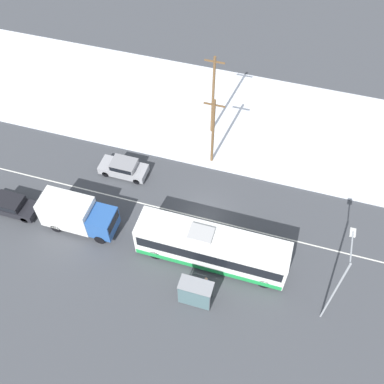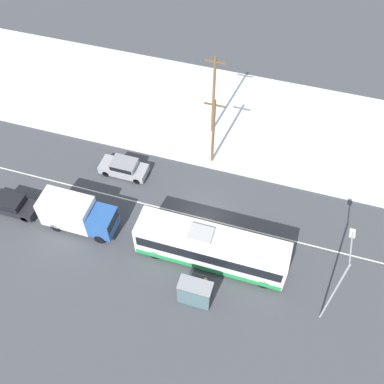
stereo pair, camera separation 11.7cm
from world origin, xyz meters
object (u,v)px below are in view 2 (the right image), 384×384
city_bus (211,248)px  bus_shelter (194,293)px  pedestrian_at_stop (205,283)px  sedan_car (124,167)px  utility_pole_snowlot (214,95)px  streetlamp (338,279)px  box_truck (77,214)px  utility_pole_roadside (213,131)px  parked_car_near_truck (11,204)px

city_bus → bus_shelter: 3.92m
pedestrian_at_stop → city_bus: bearing=96.3°
sedan_car → utility_pole_snowlot: bearing=-129.5°
city_bus → streetlamp: streetlamp is taller
sedan_car → utility_pole_snowlot: size_ratio=0.50×
sedan_car → streetlamp: (18.61, -8.01, 4.10)m
sedan_car → streetlamp: streetlamp is taller
city_bus → sedan_car: bearing=147.5°
box_truck → streetlamp: size_ratio=0.78×
pedestrian_at_stop → streetlamp: streetlamp is taller
city_bus → utility_pole_roadside: size_ratio=1.59×
box_truck → pedestrian_at_stop: bearing=-12.6°
utility_pole_snowlot → utility_pole_roadside: bearing=-74.8°
streetlamp → utility_pole_snowlot: size_ratio=0.91×
bus_shelter → streetlamp: bearing=13.4°
streetlamp → utility_pole_roadside: size_ratio=1.07×
bus_shelter → utility_pole_snowlot: size_ratio=0.28×
sedan_car → streetlamp: bearing=156.7°
box_truck → utility_pole_roadside: size_ratio=0.83×
pedestrian_at_stop → box_truck: bearing=167.4°
pedestrian_at_stop → utility_pole_snowlot: 17.15m
utility_pole_roadside → box_truck: bearing=-130.4°
parked_car_near_truck → utility_pole_snowlot: 19.86m
city_bus → parked_car_near_truck: 17.31m
parked_car_near_truck → city_bus: bearing=0.9°
pedestrian_at_stop → bus_shelter: 1.49m
sedan_car → bus_shelter: (9.60, -10.16, 0.84)m
box_truck → bus_shelter: size_ratio=2.50×
bus_shelter → box_truck: bearing=160.7°
box_truck → bus_shelter: 11.62m
utility_pole_roadside → utility_pole_snowlot: utility_pole_snowlot is taller
city_bus → sedan_car: size_ratio=2.72×
parked_car_near_truck → utility_pole_roadside: bearing=34.9°
utility_pole_roadside → city_bus: bearing=-75.2°
streetlamp → parked_car_near_truck: bearing=176.7°
city_bus → bus_shelter: (-0.18, -3.91, 0.01)m
city_bus → bus_shelter: bearing=-92.7°
city_bus → utility_pole_snowlot: size_ratio=1.35×
box_truck → sedan_car: size_ratio=1.42×
pedestrian_at_stop → bus_shelter: bearing=-110.4°
pedestrian_at_stop → sedan_car: bearing=138.6°
city_bus → streetlamp: bearing=-11.3°
sedan_car → utility_pole_roadside: 8.59m
sedan_car → parked_car_near_truck: sedan_car is taller
bus_shelter → utility_pole_roadside: utility_pole_roadside is taller
parked_car_near_truck → streetlamp: bearing=-3.3°
box_truck → parked_car_near_truck: 6.20m
city_bus → bus_shelter: size_ratio=4.78×
city_bus → pedestrian_at_stop: (0.29, -2.64, -0.59)m
city_bus → pedestrian_at_stop: bearing=-83.7°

